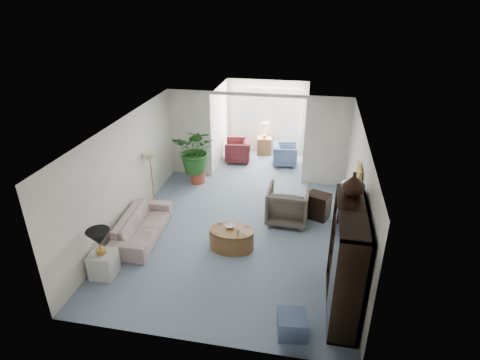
% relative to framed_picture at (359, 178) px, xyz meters
% --- Properties ---
extents(floor, '(6.00, 6.00, 0.00)m').
position_rel_framed_picture_xyz_m(floor, '(-2.46, 0.10, -1.70)').
color(floor, gray).
rests_on(floor, ground).
extents(sunroom_floor, '(2.60, 2.60, 0.00)m').
position_rel_framed_picture_xyz_m(sunroom_floor, '(-2.46, 4.20, -1.70)').
color(sunroom_floor, gray).
rests_on(sunroom_floor, ground).
extents(back_pier_left, '(1.20, 0.12, 2.50)m').
position_rel_framed_picture_xyz_m(back_pier_left, '(-4.36, 3.10, -0.45)').
color(back_pier_left, white).
rests_on(back_pier_left, ground).
extents(back_pier_right, '(1.20, 0.12, 2.50)m').
position_rel_framed_picture_xyz_m(back_pier_right, '(-0.56, 3.10, -0.45)').
color(back_pier_right, white).
rests_on(back_pier_right, ground).
extents(back_header, '(2.60, 0.12, 0.10)m').
position_rel_framed_picture_xyz_m(back_header, '(-2.46, 3.10, 0.75)').
color(back_header, white).
rests_on(back_header, back_pier_left).
extents(window_pane, '(2.20, 0.02, 1.50)m').
position_rel_framed_picture_xyz_m(window_pane, '(-2.46, 5.28, -0.30)').
color(window_pane, white).
extents(window_blinds, '(2.20, 0.02, 1.50)m').
position_rel_framed_picture_xyz_m(window_blinds, '(-2.46, 5.25, -0.30)').
color(window_blinds, white).
extents(framed_picture, '(0.04, 0.50, 0.40)m').
position_rel_framed_picture_xyz_m(framed_picture, '(0.00, 0.00, 0.00)').
color(framed_picture, '#B5A891').
extents(sofa, '(0.88, 2.02, 0.58)m').
position_rel_framed_picture_xyz_m(sofa, '(-4.45, -0.32, -1.41)').
color(sofa, '#C0B5A2').
rests_on(sofa, ground).
extents(end_table, '(0.48, 0.48, 0.50)m').
position_rel_framed_picture_xyz_m(end_table, '(-4.65, -1.67, -1.45)').
color(end_table, beige).
rests_on(end_table, ground).
extents(table_lamp, '(0.44, 0.44, 0.30)m').
position_rel_framed_picture_xyz_m(table_lamp, '(-4.65, -1.67, -0.85)').
color(table_lamp, black).
rests_on(table_lamp, end_table).
extents(floor_lamp, '(0.36, 0.36, 0.28)m').
position_rel_framed_picture_xyz_m(floor_lamp, '(-4.80, 1.19, -0.45)').
color(floor_lamp, beige).
rests_on(floor_lamp, ground).
extents(coffee_table, '(1.18, 1.18, 0.45)m').
position_rel_framed_picture_xyz_m(coffee_table, '(-2.44, -0.36, -1.47)').
color(coffee_table, brown).
rests_on(coffee_table, ground).
extents(coffee_bowl, '(0.26, 0.26, 0.05)m').
position_rel_framed_picture_xyz_m(coffee_bowl, '(-2.49, -0.26, -1.22)').
color(coffee_bowl, silver).
rests_on(coffee_bowl, coffee_table).
extents(coffee_cup, '(0.12, 0.12, 0.09)m').
position_rel_framed_picture_xyz_m(coffee_cup, '(-2.29, -0.46, -1.21)').
color(coffee_cup, beige).
rests_on(coffee_cup, coffee_table).
extents(wingback_chair, '(0.97, 0.99, 0.88)m').
position_rel_framed_picture_xyz_m(wingback_chair, '(-1.37, 0.96, -1.26)').
color(wingback_chair, '#5B5448').
rests_on(wingback_chair, ground).
extents(side_table_dark, '(0.63, 0.57, 0.62)m').
position_rel_framed_picture_xyz_m(side_table_dark, '(-0.67, 1.26, -1.39)').
color(side_table_dark, black).
rests_on(side_table_dark, ground).
extents(entertainment_cabinet, '(0.46, 1.74, 1.94)m').
position_rel_framed_picture_xyz_m(entertainment_cabinet, '(-0.23, -1.69, -0.73)').
color(entertainment_cabinet, black).
rests_on(entertainment_cabinet, ground).
extents(cabinet_urn, '(0.38, 0.38, 0.40)m').
position_rel_framed_picture_xyz_m(cabinet_urn, '(-0.23, -1.19, 0.44)').
color(cabinet_urn, black).
rests_on(cabinet_urn, entertainment_cabinet).
extents(ottoman, '(0.52, 0.52, 0.36)m').
position_rel_framed_picture_xyz_m(ottoman, '(-1.01, -2.44, -1.52)').
color(ottoman, slate).
rests_on(ottoman, ground).
extents(plant_pot, '(0.40, 0.40, 0.32)m').
position_rel_framed_picture_xyz_m(plant_pot, '(-4.05, 2.57, -1.54)').
color(plant_pot, '#973D2B').
rests_on(plant_pot, ground).
extents(house_plant, '(1.18, 1.03, 1.32)m').
position_rel_framed_picture_xyz_m(house_plant, '(-4.05, 2.57, -0.72)').
color(house_plant, '#23571E').
rests_on(house_plant, plant_pot).
extents(sunroom_chair_blue, '(0.82, 0.80, 0.67)m').
position_rel_framed_picture_xyz_m(sunroom_chair_blue, '(-1.73, 4.28, -1.37)').
color(sunroom_chair_blue, slate).
rests_on(sunroom_chair_blue, ground).
extents(sunroom_chair_maroon, '(0.87, 0.85, 0.71)m').
position_rel_framed_picture_xyz_m(sunroom_chair_maroon, '(-3.23, 4.28, -1.34)').
color(sunroom_chair_maroon, maroon).
rests_on(sunroom_chair_maroon, ground).
extents(sunroom_table, '(0.51, 0.42, 0.57)m').
position_rel_framed_picture_xyz_m(sunroom_table, '(-2.48, 5.03, -1.42)').
color(sunroom_table, brown).
rests_on(sunroom_table, ground).
extents(shelf_clutter, '(0.30, 1.28, 1.06)m').
position_rel_framed_picture_xyz_m(shelf_clutter, '(-0.28, -1.79, -0.61)').
color(shelf_clutter, '#383533').
rests_on(shelf_clutter, entertainment_cabinet).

